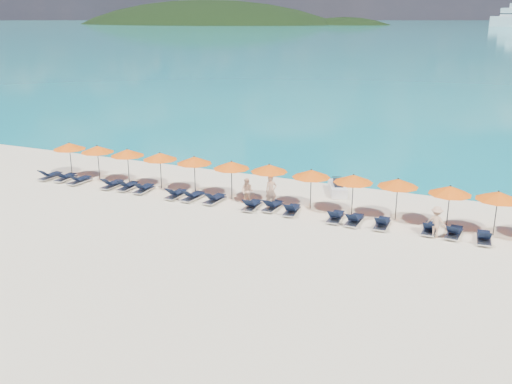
% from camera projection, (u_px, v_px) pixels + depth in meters
% --- Properties ---
extents(ground, '(1400.00, 1400.00, 0.00)m').
position_uv_depth(ground, '(231.00, 232.00, 28.10)').
color(ground, beige).
extents(sea, '(1600.00, 1300.00, 0.01)m').
position_uv_depth(sea, '(508.00, 24.00, 603.55)').
color(sea, '#1FA9B2').
rests_on(sea, ground).
extents(headland_main, '(374.00, 242.00, 126.50)m').
position_uv_depth(headland_main, '(206.00, 60.00, 626.78)').
color(headland_main, black).
rests_on(headland_main, ground).
extents(headland_small, '(162.00, 126.00, 85.50)m').
position_uv_depth(headland_small, '(343.00, 60.00, 585.06)').
color(headland_small, black).
rests_on(headland_small, ground).
extents(jetski, '(1.78, 2.60, 0.87)m').
position_uv_depth(jetski, '(338.00, 188.00, 33.97)').
color(jetski, white).
rests_on(jetski, ground).
extents(beachgoer_a, '(0.77, 0.74, 1.78)m').
position_uv_depth(beachgoer_a, '(271.00, 191.00, 31.55)').
color(beachgoer_a, '#DBA580').
rests_on(beachgoer_a, ground).
extents(beachgoer_b, '(0.73, 0.42, 1.49)m').
position_uv_depth(beachgoer_b, '(247.00, 191.00, 32.02)').
color(beachgoer_b, '#DBA580').
rests_on(beachgoer_b, ground).
extents(beachgoer_c, '(1.04, 0.54, 1.56)m').
position_uv_depth(beachgoer_c, '(436.00, 222.00, 27.20)').
color(beachgoer_c, '#DBA580').
rests_on(beachgoer_c, ground).
extents(umbrella_0, '(2.10, 2.10, 2.28)m').
position_uv_depth(umbrella_0, '(69.00, 146.00, 37.24)').
color(umbrella_0, black).
rests_on(umbrella_0, ground).
extents(umbrella_1, '(2.10, 2.10, 2.28)m').
position_uv_depth(umbrella_1, '(97.00, 149.00, 36.42)').
color(umbrella_1, black).
rests_on(umbrella_1, ground).
extents(umbrella_2, '(2.10, 2.10, 2.28)m').
position_uv_depth(umbrella_2, '(127.00, 153.00, 35.50)').
color(umbrella_2, black).
rests_on(umbrella_2, ground).
extents(umbrella_3, '(2.10, 2.10, 2.28)m').
position_uv_depth(umbrella_3, '(160.00, 156.00, 34.58)').
color(umbrella_3, black).
rests_on(umbrella_3, ground).
extents(umbrella_4, '(2.10, 2.10, 2.28)m').
position_uv_depth(umbrella_4, '(194.00, 160.00, 33.66)').
color(umbrella_4, black).
rests_on(umbrella_4, ground).
extents(umbrella_5, '(2.10, 2.10, 2.28)m').
position_uv_depth(umbrella_5, '(231.00, 165.00, 32.56)').
color(umbrella_5, black).
rests_on(umbrella_5, ground).
extents(umbrella_6, '(2.10, 2.10, 2.28)m').
position_uv_depth(umbrella_6, '(269.00, 168.00, 31.90)').
color(umbrella_6, black).
rests_on(umbrella_6, ground).
extents(umbrella_7, '(2.10, 2.10, 2.28)m').
position_uv_depth(umbrella_7, '(311.00, 174.00, 30.82)').
color(umbrella_7, black).
rests_on(umbrella_7, ground).
extents(umbrella_8, '(2.10, 2.10, 2.28)m').
position_uv_depth(umbrella_8, '(353.00, 179.00, 29.87)').
color(umbrella_8, black).
rests_on(umbrella_8, ground).
extents(umbrella_9, '(2.10, 2.10, 2.28)m').
position_uv_depth(umbrella_9, '(398.00, 183.00, 29.13)').
color(umbrella_9, black).
rests_on(umbrella_9, ground).
extents(umbrella_10, '(2.10, 2.10, 2.28)m').
position_uv_depth(umbrella_10, '(450.00, 190.00, 27.92)').
color(umbrella_10, black).
rests_on(umbrella_10, ground).
extents(umbrella_11, '(2.10, 2.10, 2.28)m').
position_uv_depth(umbrella_11, '(498.00, 196.00, 27.06)').
color(umbrella_11, black).
rests_on(umbrella_11, ground).
extents(lounger_0, '(0.70, 1.73, 0.66)m').
position_uv_depth(lounger_0, '(50.00, 176.00, 37.00)').
color(lounger_0, silver).
rests_on(lounger_0, ground).
extents(lounger_1, '(0.69, 1.72, 0.66)m').
position_uv_depth(lounger_1, '(65.00, 177.00, 36.68)').
color(lounger_1, silver).
rests_on(lounger_1, ground).
extents(lounger_2, '(0.76, 1.74, 0.66)m').
position_uv_depth(lounger_2, '(79.00, 180.00, 36.02)').
color(lounger_2, silver).
rests_on(lounger_2, ground).
extents(lounger_3, '(0.70, 1.73, 0.66)m').
position_uv_depth(lounger_3, '(112.00, 184.00, 35.14)').
color(lounger_3, silver).
rests_on(lounger_3, ground).
extents(lounger_4, '(0.67, 1.72, 0.66)m').
position_uv_depth(lounger_4, '(128.00, 186.00, 34.80)').
color(lounger_4, silver).
rests_on(lounger_4, ground).
extents(lounger_5, '(0.68, 1.72, 0.66)m').
position_uv_depth(lounger_5, '(144.00, 188.00, 34.29)').
color(lounger_5, silver).
rests_on(lounger_5, ground).
extents(lounger_6, '(0.68, 1.72, 0.66)m').
position_uv_depth(lounger_6, '(176.00, 194.00, 33.23)').
color(lounger_6, silver).
rests_on(lounger_6, ground).
extents(lounger_7, '(0.79, 1.76, 0.66)m').
position_uv_depth(lounger_7, '(193.00, 196.00, 32.84)').
color(lounger_7, silver).
rests_on(lounger_7, ground).
extents(lounger_8, '(0.76, 1.75, 0.66)m').
position_uv_depth(lounger_8, '(215.00, 199.00, 32.37)').
color(lounger_8, silver).
rests_on(lounger_8, ground).
extents(lounger_9, '(0.68, 1.72, 0.66)m').
position_uv_depth(lounger_9, '(252.00, 205.00, 31.29)').
color(lounger_9, silver).
rests_on(lounger_9, ground).
extents(lounger_10, '(0.74, 1.74, 0.66)m').
position_uv_depth(lounger_10, '(273.00, 206.00, 31.18)').
color(lounger_10, silver).
rests_on(lounger_10, ground).
extents(lounger_11, '(0.79, 1.75, 0.66)m').
position_uv_depth(lounger_11, '(292.00, 210.00, 30.54)').
color(lounger_11, silver).
rests_on(lounger_11, ground).
extents(lounger_12, '(0.69, 1.72, 0.66)m').
position_uv_depth(lounger_12, '(336.00, 217.00, 29.51)').
color(lounger_12, silver).
rests_on(lounger_12, ground).
extents(lounger_13, '(0.67, 1.72, 0.66)m').
position_uv_depth(lounger_13, '(354.00, 220.00, 29.06)').
color(lounger_13, silver).
rests_on(lounger_13, ground).
extents(lounger_14, '(0.66, 1.72, 0.66)m').
position_uv_depth(lounger_14, '(382.00, 223.00, 28.59)').
color(lounger_14, silver).
rests_on(lounger_14, ground).
extents(lounger_15, '(0.63, 1.70, 0.66)m').
position_uv_depth(lounger_15, '(430.00, 228.00, 27.90)').
color(lounger_15, silver).
rests_on(lounger_15, ground).
extents(lounger_16, '(0.76, 1.74, 0.66)m').
position_uv_depth(lounger_16, '(454.00, 232.00, 27.42)').
color(lounger_16, silver).
rests_on(lounger_16, ground).
extents(lounger_17, '(0.75, 1.74, 0.66)m').
position_uv_depth(lounger_17, '(484.00, 237.00, 26.76)').
color(lounger_17, silver).
rests_on(lounger_17, ground).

